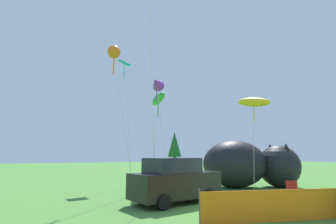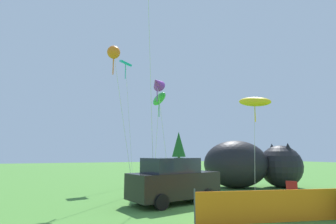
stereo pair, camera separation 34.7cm
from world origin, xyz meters
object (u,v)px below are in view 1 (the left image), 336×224
at_px(inflatable_cat, 249,166).
at_px(kite_green_fish, 158,99).
at_px(folding_chair, 292,189).
at_px(kite_orange_flower, 114,53).
at_px(parked_car, 175,181).
at_px(kite_yellow_hero, 253,102).
at_px(kite_purple_delta, 157,83).
at_px(kite_teal_diamond, 124,65).

bearing_deg(inflatable_cat, kite_green_fish, 170.49).
bearing_deg(folding_chair, kite_orange_flower, 117.27).
relative_size(parked_car, kite_yellow_hero, 0.74).
bearing_deg(kite_purple_delta, inflatable_cat, -18.32).
relative_size(kite_orange_flower, kite_green_fish, 1.24).
bearing_deg(kite_purple_delta, folding_chair, -54.82).
xyz_separation_m(kite_purple_delta, kite_yellow_hero, (5.42, -3.23, -1.46)).
bearing_deg(kite_teal_diamond, parked_car, -88.03).
xyz_separation_m(kite_orange_flower, kite_yellow_hero, (8.81, -1.19, -2.32)).
xyz_separation_m(folding_chair, kite_teal_diamond, (-5.91, 10.10, 8.64)).
distance_m(folding_chair, kite_orange_flower, 11.67).
bearing_deg(kite_yellow_hero, kite_teal_diamond, 134.61).
height_order(parked_car, folding_chair, parked_car).
relative_size(parked_car, inflatable_cat, 0.66).
xyz_separation_m(parked_car, kite_green_fish, (1.60, 6.03, 5.09)).
height_order(inflatable_cat, kite_teal_diamond, kite_teal_diamond).
xyz_separation_m(parked_car, kite_orange_flower, (-2.35, 2.90, 6.81)).
xyz_separation_m(kite_orange_flower, kite_teal_diamond, (2.06, 5.66, 1.37)).
relative_size(inflatable_cat, kite_teal_diamond, 0.70).
relative_size(inflatable_cat, kite_orange_flower, 0.82).
height_order(inflatable_cat, kite_green_fish, kite_green_fish).
bearing_deg(folding_chair, kite_teal_diamond, 86.71).
xyz_separation_m(inflatable_cat, kite_green_fish, (-5.35, 3.04, 4.66)).
bearing_deg(inflatable_cat, folding_chair, -86.31).
bearing_deg(parked_car, kite_yellow_hero, 2.28).
bearing_deg(parked_car, inflatable_cat, 10.71).
bearing_deg(folding_chair, inflatable_cat, 39.96).
bearing_deg(folding_chair, kite_yellow_hero, 41.77).
xyz_separation_m(inflatable_cat, kite_orange_flower, (-9.30, -0.09, 6.38)).
relative_size(kite_orange_flower, kite_yellow_hero, 1.37).
distance_m(kite_orange_flower, kite_teal_diamond, 6.18).
xyz_separation_m(kite_teal_diamond, kite_green_fish, (1.89, -2.53, -3.08)).
xyz_separation_m(kite_yellow_hero, kite_teal_diamond, (-6.75, 6.85, 3.69)).
height_order(kite_purple_delta, kite_teal_diamond, kite_teal_diamond).
bearing_deg(parked_car, kite_purple_delta, 65.53).
distance_m(inflatable_cat, kite_purple_delta, 8.31).
bearing_deg(parked_car, kite_orange_flower, 116.54).
bearing_deg(kite_green_fish, parked_car, -104.88).
bearing_deg(folding_chair, kite_purple_delta, 91.57).
height_order(kite_orange_flower, kite_green_fish, kite_orange_flower).
height_order(kite_yellow_hero, kite_teal_diamond, kite_teal_diamond).
height_order(kite_orange_flower, kite_teal_diamond, kite_teal_diamond).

